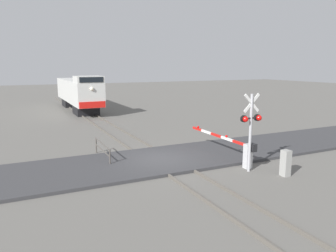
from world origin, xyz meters
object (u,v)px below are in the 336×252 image
Objects in this scene: crossing_signal at (251,124)px; crossing_gate at (239,148)px; guard_railing at (102,148)px; utility_cabinet at (286,163)px; locomotive at (78,92)px.

crossing_gate is (0.27, 1.24, -1.57)m from crossing_signal.
crossing_gate reaches higher than guard_railing.
utility_cabinet is at bearing -49.05° from crossing_signal.
crossing_signal is 2.50m from utility_cabinet.
crossing_signal reaches higher than crossing_gate.
crossing_signal is 2.01m from crossing_gate.
locomotive is 4.75× the size of guard_railing.
crossing_signal is (3.30, -26.99, 0.31)m from locomotive.
locomotive is 3.76× the size of crossing_signal.
crossing_gate is at bearing -32.92° from guard_railing.
utility_cabinet is 9.83m from guard_railing.
crossing_signal is at bearing -41.30° from guard_railing.
utility_cabinet is at bearing -42.66° from guard_railing.
utility_cabinet is at bearing -81.10° from locomotive.
locomotive reaches higher than crossing_signal.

